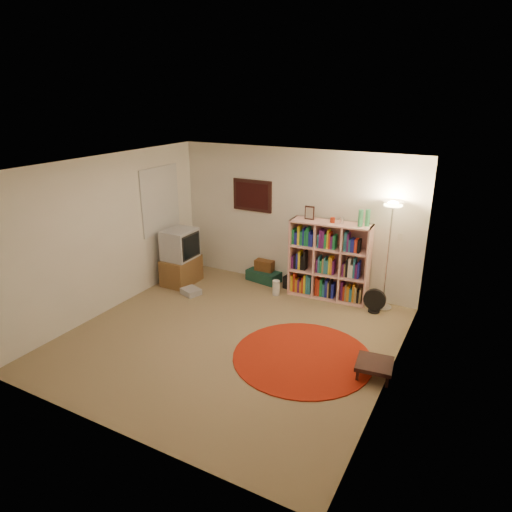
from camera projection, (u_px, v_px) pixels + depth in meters
The scene contains 12 objects.
room at pixel (227, 255), 6.31m from camera, with size 4.54×4.54×2.54m.
bookshelf at pixel (328, 262), 7.79m from camera, with size 1.38×0.47×1.63m.
floor_lamp at pixel (392, 221), 7.08m from camera, with size 0.37×0.37×1.81m.
floor_fan at pixel (375, 301), 7.37m from camera, with size 0.36×0.21×0.41m.
tv_stand at pixel (181, 258), 8.42m from camera, with size 0.51×0.72×1.04m.
dvd_box at pixel (191, 291), 8.09m from camera, with size 0.39×0.36×0.11m.
suitcase at pixel (265, 275), 8.67m from camera, with size 0.68×0.50×0.20m.
wicker_basket at pixel (265, 265), 8.64m from camera, with size 0.36×0.26×0.20m.
duffel_bag at pixel (294, 282), 8.33m from camera, with size 0.36×0.32×0.23m.
paper_towel at pixel (276, 288), 8.04m from camera, with size 0.16×0.16×0.27m.
red_rug at pixel (302, 357), 6.17m from camera, with size 1.89×1.89×0.02m.
side_table at pixel (375, 364), 5.71m from camera, with size 0.50×0.50×0.20m.
Camera 1 is at (3.10, -4.99, 3.39)m, focal length 32.00 mm.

